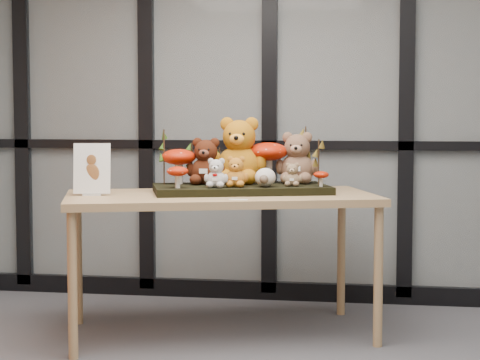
% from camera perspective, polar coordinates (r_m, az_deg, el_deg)
% --- Properties ---
extents(room_shell, '(5.00, 5.00, 5.00)m').
position_cam_1_polar(room_shell, '(3.35, 4.21, 11.57)').
color(room_shell, beige).
rests_on(room_shell, floor).
extents(glass_partition, '(4.90, 0.06, 2.78)m').
position_cam_1_polar(glass_partition, '(5.79, 6.40, 5.91)').
color(glass_partition, '#2D383F').
rests_on(glass_partition, floor).
extents(display_table, '(1.90, 1.35, 0.81)m').
position_cam_1_polar(display_table, '(4.91, -1.31, -1.68)').
color(display_table, tan).
rests_on(display_table, floor).
extents(diorama_tray, '(1.09, 0.77, 0.04)m').
position_cam_1_polar(diorama_tray, '(4.98, 0.07, -0.59)').
color(diorama_tray, black).
rests_on(diorama_tray, display_table).
extents(bear_pooh_yellow, '(0.40, 0.38, 0.43)m').
position_cam_1_polar(bear_pooh_yellow, '(5.10, -0.05, 2.18)').
color(bear_pooh_yellow, '#B46B11').
rests_on(bear_pooh_yellow, diorama_tray).
extents(bear_brown_medium, '(0.28, 0.27, 0.30)m').
position_cam_1_polar(bear_brown_medium, '(5.04, -2.24, 1.41)').
color(bear_brown_medium, '#3F180B').
rests_on(bear_brown_medium, diorama_tray).
extents(bear_tan_back, '(0.31, 0.30, 0.33)m').
position_cam_1_polar(bear_tan_back, '(5.13, 3.78, 1.65)').
color(bear_tan_back, brown).
rests_on(bear_tan_back, diorama_tray).
extents(bear_small_yellow, '(0.18, 0.17, 0.19)m').
position_cam_1_polar(bear_small_yellow, '(4.85, -0.25, 0.65)').
color(bear_small_yellow, '#BE6F1E').
rests_on(bear_small_yellow, diorama_tray).
extents(bear_white_bow, '(0.17, 0.16, 0.18)m').
position_cam_1_polar(bear_white_bow, '(4.81, -1.56, 0.57)').
color(bear_white_bow, beige).
rests_on(bear_white_bow, diorama_tray).
extents(bear_beige_small, '(0.14, 0.13, 0.15)m').
position_cam_1_polar(bear_beige_small, '(4.91, 3.46, 0.44)').
color(bear_beige_small, '#8A6D4D').
rests_on(bear_beige_small, diorama_tray).
extents(plush_cream_hedgehog, '(0.11, 0.10, 0.12)m').
position_cam_1_polar(plush_cream_hedgehog, '(4.86, 1.67, 0.23)').
color(plush_cream_hedgehog, silver).
rests_on(plush_cream_hedgehog, diorama_tray).
extents(mushroom_back_left, '(0.20, 0.20, 0.23)m').
position_cam_1_polar(mushroom_back_left, '(5.07, -4.04, 1.01)').
color(mushroom_back_left, '#A31A05').
rests_on(mushroom_back_left, diorama_tray).
extents(mushroom_back_right, '(0.24, 0.24, 0.27)m').
position_cam_1_polar(mushroom_back_right, '(5.14, 1.85, 1.29)').
color(mushroom_back_right, '#A31A05').
rests_on(mushroom_back_right, diorama_tray).
extents(mushroom_front_left, '(0.12, 0.12, 0.13)m').
position_cam_1_polar(mushroom_front_left, '(4.79, -4.12, 0.26)').
color(mushroom_front_left, '#A31A05').
rests_on(mushroom_front_left, diorama_tray).
extents(mushroom_front_right, '(0.09, 0.09, 0.10)m').
position_cam_1_polar(mushroom_front_right, '(4.90, 5.34, 0.12)').
color(mushroom_front_right, '#A31A05').
rests_on(mushroom_front_right, diorama_tray).
extents(sprig_green_far_left, '(0.05, 0.05, 0.32)m').
position_cam_1_polar(sprig_green_far_left, '(5.05, -5.01, 1.53)').
color(sprig_green_far_left, '#1C3C0D').
rests_on(sprig_green_far_left, diorama_tray).
extents(sprig_green_mid_left, '(0.05, 0.05, 0.24)m').
position_cam_1_polar(sprig_green_mid_left, '(5.12, -3.17, 1.12)').
color(sprig_green_mid_left, '#1C3C0D').
rests_on(sprig_green_mid_left, diorama_tray).
extents(sprig_dry_far_right, '(0.05, 0.05, 0.34)m').
position_cam_1_polar(sprig_dry_far_right, '(5.15, 4.32, 1.67)').
color(sprig_dry_far_right, brown).
rests_on(sprig_dry_far_right, diorama_tray).
extents(sprig_dry_mid_right, '(0.05, 0.05, 0.26)m').
position_cam_1_polar(sprig_dry_mid_right, '(5.03, 5.19, 1.19)').
color(sprig_dry_mid_right, brown).
rests_on(sprig_dry_mid_right, diorama_tray).
extents(sprig_green_centre, '(0.05, 0.05, 0.21)m').
position_cam_1_polar(sprig_green_centre, '(5.15, -1.36, 0.98)').
color(sprig_green_centre, '#1C3C0D').
rests_on(sprig_green_centre, diorama_tray).
extents(sign_holder, '(0.21, 0.09, 0.29)m').
position_cam_1_polar(sign_holder, '(4.87, -9.70, 0.57)').
color(sign_holder, silver).
rests_on(sign_holder, display_table).
extents(label_card, '(0.10, 0.03, 0.00)m').
position_cam_1_polar(label_card, '(4.57, -0.10, -1.30)').
color(label_card, white).
rests_on(label_card, display_table).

